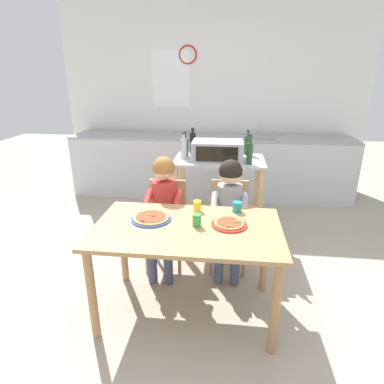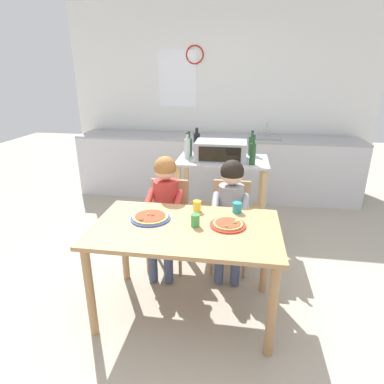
{
  "view_description": "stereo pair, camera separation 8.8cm",
  "coord_description": "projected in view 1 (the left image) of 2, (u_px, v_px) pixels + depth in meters",
  "views": [
    {
      "loc": [
        0.27,
        -2.04,
        1.76
      ],
      "look_at": [
        0.0,
        0.3,
        0.88
      ],
      "focal_mm": 30.27,
      "sensor_mm": 36.0,
      "label": 1
    },
    {
      "loc": [
        0.36,
        -2.03,
        1.76
      ],
      "look_at": [
        0.0,
        0.3,
        0.88
      ],
      "focal_mm": 30.27,
      "sensor_mm": 36.0,
      "label": 2
    }
  ],
  "objects": [
    {
      "name": "dining_table",
      "position": [
        187.0,
        239.0,
        2.32
      ],
      "size": [
        1.33,
        0.79,
        0.73
      ],
      "color": "#AD7F51",
      "rests_on": "ground"
    },
    {
      "name": "drinking_cup_teal",
      "position": [
        237.0,
        207.0,
        2.52
      ],
      "size": [
        0.07,
        0.07,
        0.08
      ],
      "primitive_type": "cylinder",
      "color": "teal",
      "rests_on": "dining_table"
    },
    {
      "name": "bottle_brown_beer",
      "position": [
        185.0,
        147.0,
        3.45
      ],
      "size": [
        0.06,
        0.06,
        0.26
      ],
      "color": "#1E4723",
      "rests_on": "kitchen_island_cart"
    },
    {
      "name": "drinking_cup_green",
      "position": [
        197.0,
        220.0,
        2.28
      ],
      "size": [
        0.06,
        0.06,
        0.09
      ],
      "primitive_type": "cylinder",
      "color": "green",
      "rests_on": "dining_table"
    },
    {
      "name": "kitchen_island_cart",
      "position": [
        218.0,
        187.0,
        3.46
      ],
      "size": [
        0.93,
        0.56,
        0.9
      ],
      "color": "#B7BABF",
      "rests_on": "ground"
    },
    {
      "name": "dining_chair_left",
      "position": [
        167.0,
        218.0,
        3.01
      ],
      "size": [
        0.36,
        0.36,
        0.81
      ],
      "color": "tan",
      "rests_on": "ground"
    },
    {
      "name": "dining_chair_right",
      "position": [
        229.0,
        218.0,
        3.0
      ],
      "size": [
        0.36,
        0.36,
        0.81
      ],
      "color": "tan",
      "rests_on": "ground"
    },
    {
      "name": "bottle_squat_spirits",
      "position": [
        184.0,
        148.0,
        3.33
      ],
      "size": [
        0.06,
        0.06,
        0.27
      ],
      "color": "#ADB7B2",
      "rests_on": "kitchen_island_cart"
    },
    {
      "name": "pizza_plate_blue_rimmed",
      "position": [
        151.0,
        218.0,
        2.39
      ],
      "size": [
        0.3,
        0.3,
        0.03
      ],
      "color": "#3356B7",
      "rests_on": "dining_table"
    },
    {
      "name": "drinking_cup_yellow",
      "position": [
        197.0,
        206.0,
        2.53
      ],
      "size": [
        0.06,
        0.06,
        0.09
      ],
      "primitive_type": "cylinder",
      "color": "yellow",
      "rests_on": "dining_table"
    },
    {
      "name": "kitchen_counter",
      "position": [
        210.0,
        166.0,
        4.78
      ],
      "size": [
        4.01,
        0.6,
        1.08
      ],
      "color": "silver",
      "rests_on": "ground"
    },
    {
      "name": "pizza_plate_red_rimmed",
      "position": [
        229.0,
        224.0,
        2.3
      ],
      "size": [
        0.26,
        0.26,
        0.03
      ],
      "color": "red",
      "rests_on": "dining_table"
    },
    {
      "name": "bottle_tall_green_wine",
      "position": [
        193.0,
        142.0,
        3.55
      ],
      "size": [
        0.07,
        0.07,
        0.28
      ],
      "color": "black",
      "rests_on": "kitchen_island_cart"
    },
    {
      "name": "toaster_oven",
      "position": [
        217.0,
        150.0,
        3.3
      ],
      "size": [
        0.51,
        0.34,
        0.19
      ],
      "color": "#999BA0",
      "rests_on": "kitchen_island_cart"
    },
    {
      "name": "bottle_dark_olive_oil",
      "position": [
        250.0,
        152.0,
        3.13
      ],
      "size": [
        0.06,
        0.06,
        0.29
      ],
      "color": "#1E4723",
      "rests_on": "kitchen_island_cart"
    },
    {
      "name": "back_wall_tiled",
      "position": [
        212.0,
        100.0,
        4.84
      ],
      "size": [
        4.46,
        0.14,
        2.7
      ],
      "color": "white",
      "rests_on": "ground"
    },
    {
      "name": "child_in_grey_shirt",
      "position": [
        229.0,
        203.0,
        2.82
      ],
      "size": [
        0.32,
        0.42,
        1.04
      ],
      "color": "#424C6B",
      "rests_on": "ground"
    },
    {
      "name": "child_in_red_shirt",
      "position": [
        163.0,
        202.0,
        2.83
      ],
      "size": [
        0.32,
        0.42,
        1.06
      ],
      "color": "#424C6B",
      "rests_on": "ground"
    },
    {
      "name": "ground_plane",
      "position": [
        201.0,
        238.0,
        3.63
      ],
      "size": [
        11.69,
        11.69,
        0.0
      ],
      "primitive_type": "plane",
      "color": "#A89E8C"
    },
    {
      "name": "bottle_slim_sauce",
      "position": [
        248.0,
        145.0,
        3.5
      ],
      "size": [
        0.07,
        0.07,
        0.27
      ],
      "color": "#1E4723",
      "rests_on": "kitchen_island_cart"
    }
  ]
}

